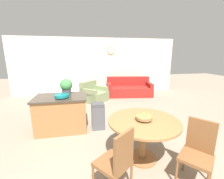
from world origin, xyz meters
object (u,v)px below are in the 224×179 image
Objects in this scene: dining_chair_near_right at (198,150)px; dining_table at (143,129)px; fruit_bowl at (144,117)px; armchair at (94,94)px; couch at (129,89)px; kitchen_island at (62,113)px; potted_plant at (66,86)px; dining_chair_near_left at (117,160)px; teal_bowl at (62,96)px; trash_bin at (98,116)px.

dining_table is at bearing 5.27° from dining_chair_near_right.
armchair is at bearing 98.88° from fruit_bowl.
couch reaches higher than armchair.
kitchen_island is (-1.58, 1.49, -0.39)m from fruit_bowl.
potted_plant is at bearing 2.49° from dining_chair_near_right.
potted_plant is (-1.45, 1.73, 0.26)m from fruit_bowl.
fruit_bowl is (0.62, 0.60, 0.30)m from dining_chair_near_left.
dining_chair_near_right is at bearing -87.97° from couch.
dining_chair_near_right reaches higher than teal_bowl.
teal_bowl is (0.05, -0.14, 0.49)m from kitchen_island.
fruit_bowl reaches higher than armchair.
trash_bin is at bearing -112.51° from couch.
trash_bin is (-0.67, 1.35, -0.49)m from fruit_bowl.
kitchen_island is (-2.18, 2.11, -0.08)m from dining_chair_near_right.
armchair is at bearing -23.54° from dining_chair_near_right.
couch is (0.53, 5.02, -0.24)m from dining_chair_near_right.
dining_chair_near_right is at bearing -46.12° from dining_table.
dining_chair_near_right is 3.35× the size of fruit_bowl.
potted_plant is 3.80m from couch.
dining_table is 1.29× the size of dining_chair_near_left.
potted_plant is (0.08, 0.38, 0.16)m from teal_bowl.
couch is (2.58, 2.67, -0.81)m from potted_plant.
potted_plant is at bearing 61.84° from kitchen_island.
dining_chair_near_left is 2.30m from kitchen_island.
teal_bowl reaches higher than couch.
potted_plant is at bearing 78.15° from teal_bowl.
armchair is at bearing 67.33° from potted_plant.
teal_bowl is 2.70m from armchair.
dining_chair_near_right is 2.90× the size of teal_bowl.
dining_chair_near_right is 4.58m from armchair.
fruit_bowl is 2.21m from kitchen_island.
armchair is (0.86, 2.06, -0.82)m from potted_plant.
dining_chair_near_right is (1.22, -0.02, 0.00)m from dining_chair_near_left.
dining_chair_near_left reaches higher than teal_bowl.
kitchen_island is at bearing 136.81° from fruit_bowl.
dining_chair_near_left is 1.00× the size of dining_chair_near_right.
dining_table is 1.02× the size of armchair.
potted_plant reaches higher than fruit_bowl.
armchair is (0.94, 2.44, -0.66)m from teal_bowl.
dining_chair_near_left is 2.90× the size of teal_bowl.
fruit_bowl reaches higher than couch.
potted_plant reaches higher than kitchen_island.
dining_chair_near_left is 5.30m from couch.
fruit_bowl is (-0.60, 0.62, 0.30)m from dining_chair_near_right.
dining_table is at bearing -126.68° from armchair.
fruit_bowl is 1.59m from trash_bin.
kitchen_island is (-0.96, 2.08, -0.08)m from dining_chair_near_left.
trash_bin is (0.86, 0.00, -0.60)m from teal_bowl.
couch is (2.71, 2.91, -0.16)m from kitchen_island.
dining_table reaches higher than trash_bin.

